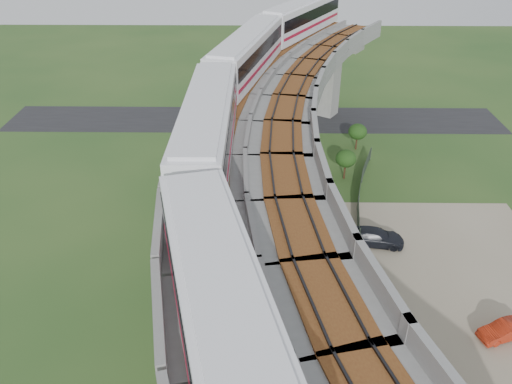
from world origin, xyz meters
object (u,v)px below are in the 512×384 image
metro_train (258,89)px  car_red (505,330)px  car_white (394,382)px  car_dark (375,237)px

metro_train → car_red: (15.54, -11.06, -11.71)m
car_white → car_dark: (1.51, 13.63, 0.01)m
car_white → car_dark: bearing=79.4°
car_white → car_dark: 13.72m
metro_train → car_white: size_ratio=15.87×
car_red → car_dark: 11.50m
metro_train → car_white: 20.53m
metro_train → car_red: metro_train is taller
car_white → metro_train: bearing=112.8°
car_white → car_red: bearing=22.8°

